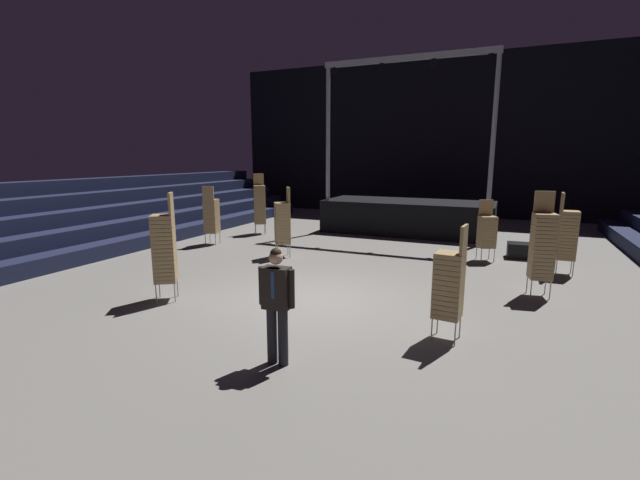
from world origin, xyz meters
The scene contains 14 objects.
ground_plane centered at (0.00, 0.00, -0.05)m, with size 22.00×30.00×0.10m, color slate.
arena_end_wall centered at (0.00, 15.00, 4.00)m, with size 22.00×0.30×8.00m, color black.
bleacher_bank_left centered at (-9.12, 1.00, 1.12)m, with size 3.75×24.00×2.25m.
stage_riser centered at (0.00, 9.03, 0.75)m, with size 6.60×2.75×6.59m.
man_with_tie centered at (0.69, -2.95, 1.00)m, with size 0.57×0.25×1.76m.
chair_stack_front_left centered at (4.41, 2.13, 1.15)m, with size 0.51×0.51×2.31m.
chair_stack_front_right centered at (-5.79, 3.94, 1.03)m, with size 0.53×0.53×2.05m.
chair_stack_mid_left centered at (2.86, -1.06, 0.98)m, with size 0.48×0.48×1.96m.
chair_stack_mid_right centered at (3.16, 5.19, 0.90)m, with size 0.58×0.58×1.79m.
chair_stack_mid_centre centered at (-5.36, 6.43, 1.19)m, with size 0.62×0.62×2.39m.
chair_stack_rear_left centered at (-2.59, 3.25, 1.07)m, with size 0.62×0.62×2.14m.
chair_stack_rear_right centered at (-2.92, -1.34, 1.15)m, with size 0.61×0.61×2.31m.
chair_stack_rear_centre centered at (5.13, 4.41, 1.07)m, with size 0.44×0.44×2.14m.
equipment_road_case centered at (4.21, 5.98, 0.23)m, with size 0.90×0.60×0.46m, color black.
Camera 1 is at (3.62, -8.08, 3.02)m, focal length 23.95 mm.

